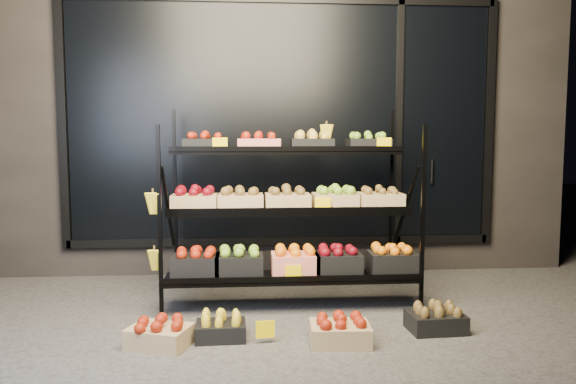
{
  "coord_description": "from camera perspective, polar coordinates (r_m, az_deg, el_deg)",
  "views": [
    {
      "loc": [
        -0.37,
        -4.11,
        1.41
      ],
      "look_at": [
        -0.02,
        0.55,
        0.95
      ],
      "focal_mm": 35.0,
      "sensor_mm": 36.0,
      "label": 1
    }
  ],
  "objects": [
    {
      "name": "ground",
      "position": [
        4.36,
        0.78,
        -13.19
      ],
      "size": [
        24.0,
        24.0,
        0.0
      ],
      "primitive_type": "plane",
      "color": "#514F4C",
      "rests_on": "ground"
    },
    {
      "name": "floor_crate_midright",
      "position": [
        3.95,
        5.31,
        -13.81
      ],
      "size": [
        0.42,
        0.32,
        0.2
      ],
      "rotation": [
        0.0,
        0.0,
        -0.05
      ],
      "color": "tan",
      "rests_on": "ground"
    },
    {
      "name": "display_rack",
      "position": [
        4.76,
        0.01,
        -1.84
      ],
      "size": [
        2.18,
        1.02,
        1.66
      ],
      "color": "black",
      "rests_on": "ground"
    },
    {
      "name": "tag_floor_a",
      "position": [
        3.95,
        -2.32,
        -14.31
      ],
      "size": [
        0.13,
        0.01,
        0.12
      ],
      "primitive_type": "cube",
      "color": "#FCD100",
      "rests_on": "ground"
    },
    {
      "name": "floor_crate_midleft",
      "position": [
        4.04,
        -6.85,
        -13.48
      ],
      "size": [
        0.35,
        0.26,
        0.18
      ],
      "rotation": [
        0.0,
        0.0,
        0.03
      ],
      "color": "black",
      "rests_on": "ground"
    },
    {
      "name": "floor_crate_left",
      "position": [
        3.98,
        -12.94,
        -13.76
      ],
      "size": [
        0.47,
        0.41,
        0.2
      ],
      "rotation": [
        0.0,
        0.0,
        -0.34
      ],
      "color": "tan",
      "rests_on": "ground"
    },
    {
      "name": "building",
      "position": [
        6.72,
        -1.21,
        8.54
      ],
      "size": [
        6.0,
        2.08,
        3.5
      ],
      "color": "#2D2826",
      "rests_on": "ground"
    },
    {
      "name": "floor_crate_right",
      "position": [
        4.31,
        14.78,
        -12.32
      ],
      "size": [
        0.41,
        0.31,
        0.2
      ],
      "rotation": [
        0.0,
        0.0,
        0.06
      ],
      "color": "black",
      "rests_on": "ground"
    }
  ]
}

